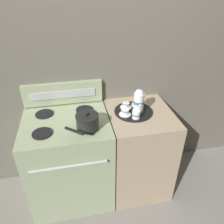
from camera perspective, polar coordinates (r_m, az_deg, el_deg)
The scene contains 12 objects.
ground_plane at distance 2.55m, azimuth -2.65°, elevation -18.72°, with size 6.00×6.00×0.00m, color gray.
wall_back at distance 2.15m, azimuth -4.88°, elevation 7.94°, with size 6.00×0.05×2.20m.
stove at distance 2.21m, azimuth -10.80°, elevation -12.12°, with size 0.76×0.68×0.92m.
control_panel at distance 2.13m, azimuth -12.65°, elevation 4.77°, with size 0.74×0.05×0.21m.
side_counter at distance 2.29m, azimuth 6.73°, elevation -9.90°, with size 0.59×0.65×0.91m.
saucepan at distance 1.76m, azimuth -6.50°, elevation -2.48°, with size 0.28×0.29×0.15m.
serving_tray at distance 2.02m, azimuth 5.62°, elevation 0.19°, with size 0.35×0.35×0.01m.
teapot at distance 1.95m, azimuth 7.04°, elevation 2.93°, with size 0.09×0.15×0.24m.
teacup_left at distance 1.94m, azimuth 3.40°, elevation -0.07°, with size 0.11×0.11×0.05m.
teacup_right at distance 2.05m, azimuth 3.65°, elevation 1.79°, with size 0.11×0.11×0.05m.
teacup_front at distance 2.09m, azimuth 6.43°, elevation 2.40°, with size 0.11×0.11×0.05m.
creamer_jug at distance 1.89m, azimuth 6.35°, elevation -0.58°, with size 0.07×0.07×0.08m.
Camera 1 is at (-0.21, -1.60, 1.97)m, focal length 35.00 mm.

